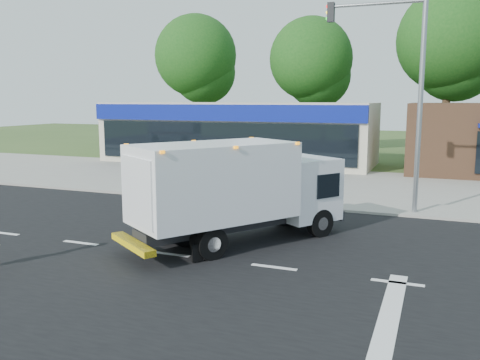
{
  "coord_description": "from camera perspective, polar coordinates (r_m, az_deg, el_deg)",
  "views": [
    {
      "loc": [
        3.72,
        -11.8,
        4.22
      ],
      "look_at": [
        -2.08,
        2.91,
        1.7
      ],
      "focal_mm": 38.0,
      "sensor_mm": 36.0,
      "label": 1
    }
  ],
  "objects": [
    {
      "name": "ground",
      "position": [
        13.07,
        3.85,
        -9.81
      ],
      "size": [
        120.0,
        120.0,
        0.0
      ],
      "primitive_type": "plane",
      "color": "#385123",
      "rests_on": "ground"
    },
    {
      "name": "traffic_signal_pole",
      "position": [
        19.46,
        17.78,
        10.71
      ],
      "size": [
        3.51,
        0.25,
        8.0
      ],
      "color": "gray",
      "rests_on": "ground"
    },
    {
      "name": "ems_box_truck",
      "position": [
        14.76,
        -0.49,
        -0.62
      ],
      "size": [
        5.55,
        6.81,
        3.02
      ],
      "rotation": [
        0.0,
        0.0,
        0.97
      ],
      "color": "black",
      "rests_on": "ground"
    },
    {
      "name": "background_trees",
      "position": [
        40.34,
        15.36,
        13.24
      ],
      "size": [
        36.77,
        7.39,
        12.1
      ],
      "color": "#332114",
      "rests_on": "ground"
    },
    {
      "name": "sidewalk",
      "position": [
        20.76,
        10.75,
        -2.66
      ],
      "size": [
        60.0,
        2.4,
        0.12
      ],
      "primitive_type": "cube",
      "color": "gray",
      "rests_on": "ground"
    },
    {
      "name": "parking_apron",
      "position": [
        26.4,
        13.13,
        -0.35
      ],
      "size": [
        60.0,
        9.0,
        0.02
      ],
      "primitive_type": "cube",
      "color": "gray",
      "rests_on": "ground"
    },
    {
      "name": "lane_markings",
      "position": [
        11.51,
        8.32,
        -12.47
      ],
      "size": [
        55.2,
        7.0,
        0.01
      ],
      "color": "silver",
      "rests_on": "road_asphalt"
    },
    {
      "name": "retail_strip_mall",
      "position": [
        34.25,
        -0.34,
        5.37
      ],
      "size": [
        18.0,
        6.2,
        4.0
      ],
      "color": "beige",
      "rests_on": "ground"
    },
    {
      "name": "road_asphalt",
      "position": [
        13.07,
        3.85,
        -9.79
      ],
      "size": [
        60.0,
        14.0,
        0.02
      ],
      "primitive_type": "cube",
      "color": "black",
      "rests_on": "ground"
    }
  ]
}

